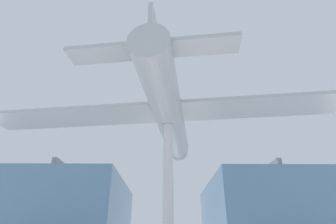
% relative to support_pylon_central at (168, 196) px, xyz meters
% --- Properties ---
extents(glass_pavilion_left, '(9.18, 13.54, 7.72)m').
position_rel_support_pylon_central_xyz_m(glass_pavilion_left, '(-8.69, 12.73, -0.23)').
color(glass_pavilion_left, slate).
rests_on(glass_pavilion_left, ground_plane).
extents(glass_pavilion_right, '(9.18, 13.54, 7.72)m').
position_rel_support_pylon_central_xyz_m(glass_pavilion_right, '(8.69, 12.73, -0.23)').
color(glass_pavilion_right, slate).
rests_on(glass_pavilion_right, ground_plane).
extents(support_pylon_central, '(0.53, 0.53, 7.60)m').
position_rel_support_pylon_central_xyz_m(support_pylon_central, '(0.00, 0.00, 0.00)').
color(support_pylon_central, '#B7B7BC').
rests_on(support_pylon_central, ground_plane).
extents(suspended_airplane, '(21.46, 13.81, 2.98)m').
position_rel_support_pylon_central_xyz_m(suspended_airplane, '(0.03, 0.23, 4.65)').
color(suspended_airplane, '#93999E').
rests_on(suspended_airplane, support_pylon_central).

